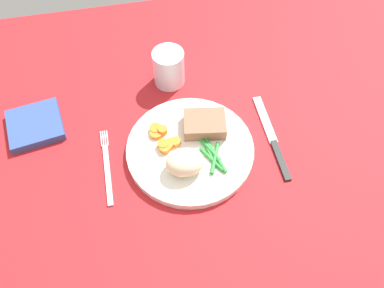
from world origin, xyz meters
TOP-DOWN VIEW (x-y plane):
  - dining_table at (0.00, 0.00)cm, footprint 120.00×90.00cm
  - dinner_plate at (0.38, -3.26)cm, footprint 24.57×24.57cm
  - meat_portion at (3.69, 0.61)cm, footprint 9.01×7.39cm
  - mashed_potatoes at (-1.84, -7.68)cm, footprint 7.08×5.57cm
  - carrot_slices at (-4.66, -0.85)cm, footprint 5.55×7.25cm
  - green_beans at (3.68, -5.69)cm, footprint 4.30×9.74cm
  - fork at (-16.15, -3.51)cm, footprint 1.44×16.60cm
  - knife at (16.60, -3.54)cm, footprint 1.70×20.50cm
  - water_glass at (-0.76, 15.96)cm, footprint 6.71×6.71cm
  - napkin at (-29.48, 8.74)cm, footprint 11.95×11.75cm

SIDE VIEW (x-z plane):
  - dining_table at x=0.00cm, z-range 0.00..2.00cm
  - knife at x=16.60cm, z-range 1.88..2.52cm
  - fork at x=-16.15cm, z-range 2.00..2.40cm
  - dinner_plate at x=0.38cm, z-range 2.00..3.60cm
  - napkin at x=-29.48cm, z-range 2.00..3.72cm
  - green_beans at x=3.68cm, z-range 3.57..4.39cm
  - carrot_slices at x=-4.66cm, z-range 3.51..4.77cm
  - meat_portion at x=3.69cm, z-range 3.60..6.25cm
  - water_glass at x=-0.76cm, z-range 1.40..9.44cm
  - mashed_potatoes at x=-1.84cm, z-range 3.60..7.95cm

